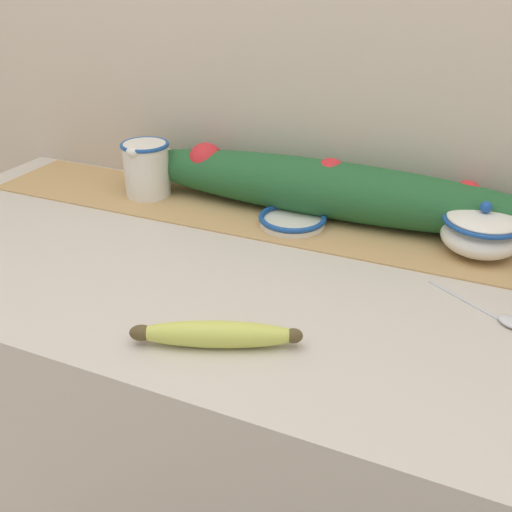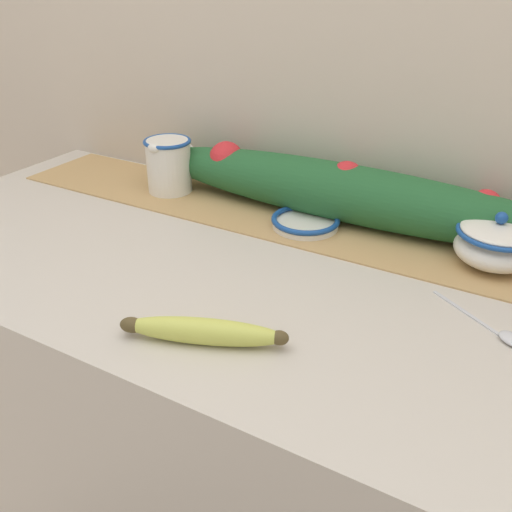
% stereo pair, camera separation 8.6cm
% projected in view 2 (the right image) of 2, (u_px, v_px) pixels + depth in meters
% --- Properties ---
extents(countertop, '(1.55, 0.63, 0.93)m').
position_uv_depth(countertop, '(277.00, 481.00, 1.13)').
color(countertop, beige).
rests_on(countertop, ground_plane).
extents(back_wall, '(2.35, 0.04, 2.40)m').
position_uv_depth(back_wall, '(371.00, 71.00, 1.04)').
color(back_wall, beige).
rests_on(back_wall, ground_plane).
extents(table_runner, '(1.43, 0.21, 0.00)m').
position_uv_depth(table_runner, '(333.00, 229.00, 1.06)').
color(table_runner, tan).
rests_on(table_runner, countertop).
extents(cream_pitcher, '(0.10, 0.12, 0.12)m').
position_uv_depth(cream_pitcher, '(169.00, 163.00, 1.20)').
color(cream_pitcher, white).
rests_on(cream_pitcher, countertop).
extents(sugar_bowl, '(0.13, 0.13, 0.09)m').
position_uv_depth(sugar_bowl, '(496.00, 243.00, 0.92)').
color(sugar_bowl, white).
rests_on(sugar_bowl, countertop).
extents(small_dish, '(0.13, 0.13, 0.02)m').
position_uv_depth(small_dish, '(305.00, 222.00, 1.06)').
color(small_dish, white).
rests_on(small_dish, countertop).
extents(banana, '(0.22, 0.11, 0.04)m').
position_uv_depth(banana, '(203.00, 331.00, 0.75)').
color(banana, '#CCD156').
rests_on(banana, countertop).
extents(spoon, '(0.15, 0.10, 0.01)m').
position_uv_depth(spoon, '(506.00, 337.00, 0.76)').
color(spoon, silver).
rests_on(spoon, countertop).
extents(poinsettia_garland, '(0.88, 0.12, 0.11)m').
position_uv_depth(poinsettia_garland, '(342.00, 191.00, 1.07)').
color(poinsettia_garland, '#235B2D').
rests_on(poinsettia_garland, countertop).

